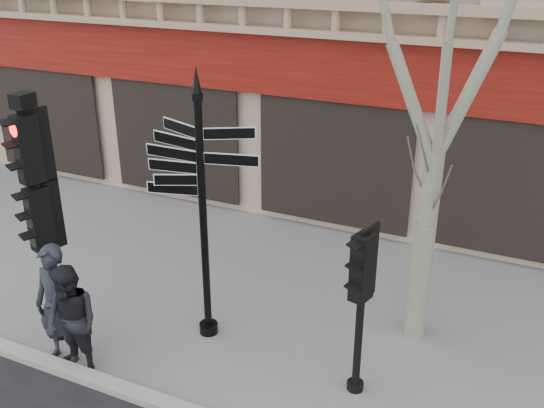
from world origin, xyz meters
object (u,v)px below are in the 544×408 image
(traffic_signal_secondary, at_px, (362,284))
(pedestrian_a, at_px, (57,305))
(traffic_signal_main, at_px, (38,193))
(fingerpost, at_px, (201,164))
(pedestrian_b, at_px, (72,322))

(traffic_signal_secondary, distance_m, pedestrian_a, 4.53)
(traffic_signal_main, height_order, pedestrian_a, traffic_signal_main)
(fingerpost, bearing_deg, traffic_signal_main, -156.99)
(traffic_signal_secondary, bearing_deg, pedestrian_b, -145.37)
(fingerpost, xyz_separation_m, pedestrian_b, (-1.26, -1.70, -2.07))
(pedestrian_b, bearing_deg, fingerpost, 61.58)
(pedestrian_a, height_order, pedestrian_b, pedestrian_a)
(traffic_signal_main, height_order, traffic_signal_secondary, traffic_signal_main)
(fingerpost, relative_size, pedestrian_a, 2.26)
(fingerpost, distance_m, traffic_signal_main, 2.44)
(fingerpost, xyz_separation_m, traffic_signal_secondary, (2.62, -0.31, -1.20))
(fingerpost, xyz_separation_m, traffic_signal_main, (-2.14, -1.10, -0.41))
(traffic_signal_main, bearing_deg, pedestrian_a, -24.96)
(traffic_signal_main, distance_m, pedestrian_a, 1.70)
(pedestrian_a, xyz_separation_m, pedestrian_b, (0.41, -0.17, -0.08))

